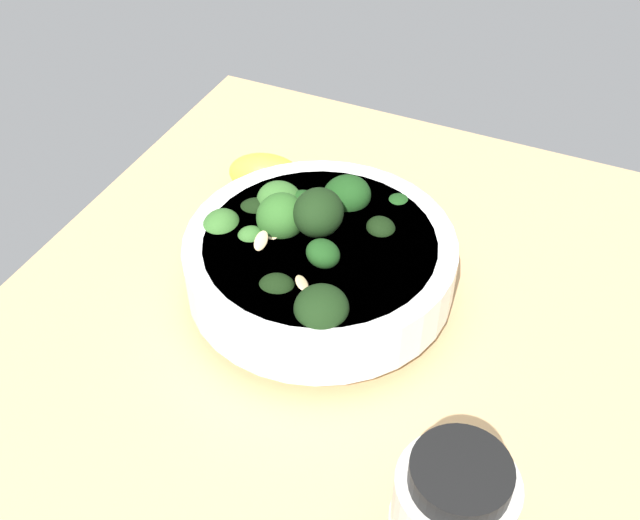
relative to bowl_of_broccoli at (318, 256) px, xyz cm
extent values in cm
cube|color=tan|center=(0.17, 4.19, -6.04)|extent=(59.41, 59.41, 3.78)
cylinder|color=white|center=(0.19, 0.29, -3.38)|extent=(12.28, 12.28, 1.52)
cylinder|color=white|center=(0.19, 0.29, -0.34)|extent=(22.33, 22.33, 4.57)
cylinder|color=silver|center=(0.19, 0.29, 1.55)|extent=(19.06, 19.06, 0.80)
cylinder|color=#3C7A32|center=(-6.03, 0.01, 0.19)|extent=(1.70, 1.79, 1.50)
ellipsoid|color=#194216|center=(-6.03, 0.01, 2.06)|extent=(4.87, 5.53, 4.71)
cylinder|color=#4A8F3C|center=(1.72, -5.22, 0.07)|extent=(1.39, 1.32, 1.62)
ellipsoid|color=#386B2B|center=(1.72, -5.22, 1.57)|extent=(3.43, 3.27, 2.28)
cylinder|color=#4A8F3C|center=(-7.61, 4.60, -0.42)|extent=(1.36, 1.59, 1.53)
ellipsoid|color=#194216|center=(-7.61, 4.60, 0.96)|extent=(3.68, 3.56, 2.70)
cylinder|color=#4A8F3C|center=(-0.51, -3.52, 0.63)|extent=(1.97, 2.28, 2.10)
ellipsoid|color=#2D6023|center=(-0.51, -3.52, 2.64)|extent=(6.45, 5.50, 5.57)
cylinder|color=#2F662B|center=(6.08, -0.68, 0.14)|extent=(1.46, 1.41, 1.28)
ellipsoid|color=black|center=(6.08, -0.68, 1.55)|extent=(3.62, 3.59, 2.76)
cylinder|color=#2F662B|center=(-1.71, -6.65, -0.05)|extent=(1.34, 1.31, 1.55)
ellipsoid|color=black|center=(-1.71, -6.65, 1.41)|extent=(3.59, 4.16, 3.21)
cylinder|color=#4A8F3C|center=(1.34, -8.24, -0.38)|extent=(1.64, 1.46, 1.66)
ellipsoid|color=#386B2B|center=(1.34, -8.24, 1.26)|extent=(4.22, 4.37, 4.17)
cylinder|color=#4A8F3C|center=(-3.10, -1.24, 0.67)|extent=(1.95, 2.07, 2.00)
ellipsoid|color=#2D6023|center=(-3.10, -1.24, 2.53)|extent=(4.50, 4.55, 4.13)
cylinder|color=#4A8F3C|center=(2.26, 1.49, 1.22)|extent=(1.02, 1.34, 1.66)
ellipsoid|color=#194216|center=(2.26, 1.49, 2.74)|extent=(3.69, 3.74, 3.13)
cylinder|color=#3C7A32|center=(-3.42, 4.53, 0.34)|extent=(1.40, 1.28, 1.68)
ellipsoid|color=black|center=(-3.42, 4.53, 1.84)|extent=(3.39, 3.61, 2.31)
cylinder|color=#4A8F3C|center=(7.01, 3.50, 0.11)|extent=(1.46, 1.74, 1.68)
ellipsoid|color=black|center=(7.01, 3.50, 2.00)|extent=(4.48, 4.38, 3.17)
cylinder|color=#3C7A32|center=(-1.22, -0.48, 1.90)|extent=(1.92, 1.88, 1.33)
ellipsoid|color=black|center=(-1.22, -0.48, 3.61)|extent=(4.98, 5.12, 4.53)
cylinder|color=#589D47|center=(-3.58, -2.94, 0.05)|extent=(1.52, 1.57, 1.79)
ellipsoid|color=#194216|center=(-3.58, -2.94, 1.66)|extent=(3.64, 3.53, 3.80)
cylinder|color=#2F662B|center=(-3.11, -4.99, 0.10)|extent=(2.27, 2.10, 1.68)
ellipsoid|color=#386B2B|center=(-3.11, -4.99, 1.95)|extent=(4.44, 4.95, 4.10)
ellipsoid|color=#DBBC84|center=(5.49, 1.19, 2.29)|extent=(2.06, 1.93, 0.67)
ellipsoid|color=#DBBC84|center=(4.13, -2.48, 1.61)|extent=(2.07, 1.77, 1.08)
ellipsoid|color=#DBBC84|center=(3.11, -3.50, 2.95)|extent=(1.96, 1.10, 1.38)
ellipsoid|color=#DBBC84|center=(1.25, -3.75, 1.90)|extent=(1.14, 1.93, 1.07)
ellipsoid|color=yellow|center=(-10.78, -10.59, -2.04)|extent=(5.69, 8.03, 4.22)
cylinder|color=black|center=(19.44, 17.14, 7.05)|extent=(5.54, 5.54, 1.49)
camera|label=1|loc=(42.30, 19.34, 42.61)|focal=42.77mm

